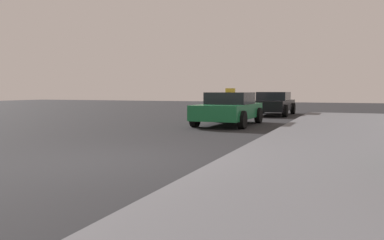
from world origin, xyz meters
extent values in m
plane|color=#232326|center=(0.00, 0.00, 0.00)|extent=(80.00, 80.00, 0.00)
cube|color=#5B5B60|center=(4.00, 0.00, 0.07)|extent=(4.00, 32.00, 0.15)
cube|color=#196638|center=(-0.25, 8.16, 0.54)|extent=(1.77, 4.07, 0.55)
cube|color=black|center=(-0.25, 8.37, 1.04)|extent=(1.56, 1.83, 0.45)
cube|color=yellow|center=(-0.25, 8.37, 1.35)|extent=(0.36, 0.14, 0.16)
cylinder|color=black|center=(0.64, 6.86, 0.32)|extent=(0.22, 0.64, 0.64)
cylinder|color=black|center=(-1.14, 6.86, 0.32)|extent=(0.22, 0.64, 0.64)
cylinder|color=black|center=(0.64, 9.46, 0.32)|extent=(0.22, 0.64, 0.64)
cylinder|color=black|center=(-1.14, 9.46, 0.32)|extent=(0.22, 0.64, 0.64)
cube|color=black|center=(0.19, 15.05, 0.54)|extent=(1.77, 4.49, 0.55)
cube|color=black|center=(0.19, 15.27, 1.04)|extent=(1.56, 2.02, 0.45)
cylinder|color=black|center=(1.08, 13.61, 0.32)|extent=(0.22, 0.64, 0.64)
cylinder|color=black|center=(-0.69, 13.61, 0.32)|extent=(0.22, 0.64, 0.64)
cylinder|color=black|center=(1.08, 16.48, 0.32)|extent=(0.22, 0.64, 0.64)
cylinder|color=black|center=(-0.69, 16.48, 0.32)|extent=(0.22, 0.64, 0.64)
camera|label=1|loc=(4.08, -6.11, 1.32)|focal=35.85mm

